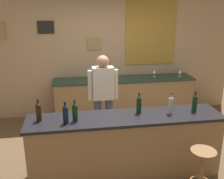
{
  "coord_description": "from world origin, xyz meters",
  "views": [
    {
      "loc": [
        -0.73,
        -3.72,
        2.4
      ],
      "look_at": [
        -0.06,
        0.45,
        1.05
      ],
      "focal_mm": 42.27,
      "sensor_mm": 36.0,
      "label": 1
    }
  ],
  "objects_px": {
    "wine_bottle_b": "(65,114)",
    "wine_glass_b": "(180,72)",
    "wine_bottle_c": "(75,112)",
    "wine_glass_a": "(154,72)",
    "wine_bottle_f": "(195,102)",
    "bartender": "(103,95)",
    "bar_stool": "(202,166)",
    "wine_bottle_d": "(139,104)",
    "coffee_mug": "(96,77)",
    "wine_bottle_e": "(171,105)",
    "wine_bottle_a": "(39,111)"
  },
  "relations": [
    {
      "from": "wine_bottle_f",
      "to": "coffee_mug",
      "type": "bearing_deg",
      "value": 120.51
    },
    {
      "from": "wine_bottle_a",
      "to": "wine_bottle_b",
      "type": "bearing_deg",
      "value": -21.19
    },
    {
      "from": "wine_bottle_c",
      "to": "wine_bottle_e",
      "type": "relative_size",
      "value": 1.0
    },
    {
      "from": "bartender",
      "to": "bar_stool",
      "type": "relative_size",
      "value": 2.38
    },
    {
      "from": "wine_bottle_c",
      "to": "wine_glass_b",
      "type": "distance_m",
      "value": 3.11
    },
    {
      "from": "bartender",
      "to": "wine_glass_b",
      "type": "height_order",
      "value": "bartender"
    },
    {
      "from": "wine_bottle_f",
      "to": "wine_bottle_b",
      "type": "bearing_deg",
      "value": -176.09
    },
    {
      "from": "bartender",
      "to": "coffee_mug",
      "type": "bearing_deg",
      "value": 90.1
    },
    {
      "from": "bar_stool",
      "to": "wine_bottle_b",
      "type": "relative_size",
      "value": 2.22
    },
    {
      "from": "bar_stool",
      "to": "wine_bottle_d",
      "type": "xyz_separation_m",
      "value": [
        -0.64,
        0.75,
        0.6
      ]
    },
    {
      "from": "bartender",
      "to": "wine_bottle_b",
      "type": "bearing_deg",
      "value": -121.06
    },
    {
      "from": "bar_stool",
      "to": "wine_bottle_c",
      "type": "bearing_deg",
      "value": 158.75
    },
    {
      "from": "wine_bottle_b",
      "to": "wine_glass_b",
      "type": "xyz_separation_m",
      "value": [
        2.46,
        2.09,
        -0.05
      ]
    },
    {
      "from": "wine_bottle_a",
      "to": "wine_bottle_b",
      "type": "xyz_separation_m",
      "value": [
        0.36,
        -0.14,
        0.0
      ]
    },
    {
      "from": "wine_bottle_b",
      "to": "coffee_mug",
      "type": "distance_m",
      "value": 2.3
    },
    {
      "from": "wine_bottle_e",
      "to": "wine_bottle_a",
      "type": "bearing_deg",
      "value": 178.88
    },
    {
      "from": "wine_bottle_f",
      "to": "wine_glass_a",
      "type": "distance_m",
      "value": 2.07
    },
    {
      "from": "wine_bottle_f",
      "to": "bar_stool",
      "type": "bearing_deg",
      "value": -104.24
    },
    {
      "from": "wine_bottle_b",
      "to": "wine_bottle_e",
      "type": "distance_m",
      "value": 1.48
    },
    {
      "from": "wine_bottle_b",
      "to": "wine_glass_b",
      "type": "relative_size",
      "value": 1.97
    },
    {
      "from": "wine_bottle_b",
      "to": "wine_bottle_e",
      "type": "bearing_deg",
      "value": 3.95
    },
    {
      "from": "wine_bottle_c",
      "to": "wine_bottle_d",
      "type": "distance_m",
      "value": 0.92
    },
    {
      "from": "wine_glass_a",
      "to": "bar_stool",
      "type": "bearing_deg",
      "value": -94.74
    },
    {
      "from": "wine_bottle_b",
      "to": "wine_glass_b",
      "type": "height_order",
      "value": "wine_bottle_b"
    },
    {
      "from": "wine_bottle_a",
      "to": "wine_glass_a",
      "type": "height_order",
      "value": "wine_bottle_a"
    },
    {
      "from": "wine_bottle_e",
      "to": "coffee_mug",
      "type": "relative_size",
      "value": 2.45
    },
    {
      "from": "wine_bottle_b",
      "to": "wine_glass_a",
      "type": "bearing_deg",
      "value": 48.96
    },
    {
      "from": "bartender",
      "to": "wine_glass_b",
      "type": "distance_m",
      "value": 2.12
    },
    {
      "from": "bar_stool",
      "to": "wine_bottle_f",
      "type": "height_order",
      "value": "wine_bottle_f"
    },
    {
      "from": "wine_bottle_c",
      "to": "wine_glass_a",
      "type": "height_order",
      "value": "wine_bottle_c"
    },
    {
      "from": "wine_bottle_c",
      "to": "wine_glass_b",
      "type": "height_order",
      "value": "wine_bottle_c"
    },
    {
      "from": "wine_bottle_d",
      "to": "wine_bottle_f",
      "type": "bearing_deg",
      "value": -4.49
    },
    {
      "from": "wine_bottle_e",
      "to": "wine_bottle_f",
      "type": "xyz_separation_m",
      "value": [
        0.38,
        0.02,
        0.0
      ]
    },
    {
      "from": "wine_bottle_c",
      "to": "wine_bottle_e",
      "type": "bearing_deg",
      "value": 2.26
    },
    {
      "from": "wine_bottle_f",
      "to": "wine_bottle_e",
      "type": "bearing_deg",
      "value": -176.23
    },
    {
      "from": "wine_bottle_b",
      "to": "wine_bottle_d",
      "type": "relative_size",
      "value": 1.0
    },
    {
      "from": "wine_bottle_b",
      "to": "wine_bottle_f",
      "type": "distance_m",
      "value": 1.86
    },
    {
      "from": "wine_bottle_e",
      "to": "coffee_mug",
      "type": "xyz_separation_m",
      "value": [
        -0.85,
        2.11,
        -0.11
      ]
    },
    {
      "from": "wine_bottle_b",
      "to": "wine_glass_a",
      "type": "distance_m",
      "value": 2.91
    },
    {
      "from": "bartender",
      "to": "bar_stool",
      "type": "xyz_separation_m",
      "value": [
        1.05,
        -1.6,
        -0.48
      ]
    },
    {
      "from": "bartender",
      "to": "wine_bottle_a",
      "type": "bearing_deg",
      "value": -137.4
    },
    {
      "from": "coffee_mug",
      "to": "wine_bottle_b",
      "type": "bearing_deg",
      "value": -105.78
    },
    {
      "from": "bar_stool",
      "to": "wine_glass_b",
      "type": "distance_m",
      "value": 2.82
    },
    {
      "from": "wine_bottle_f",
      "to": "wine_glass_b",
      "type": "height_order",
      "value": "wine_bottle_f"
    },
    {
      "from": "wine_bottle_e",
      "to": "wine_bottle_d",
      "type": "bearing_deg",
      "value": 168.6
    },
    {
      "from": "wine_bottle_f",
      "to": "coffee_mug",
      "type": "height_order",
      "value": "wine_bottle_f"
    },
    {
      "from": "bar_stool",
      "to": "wine_bottle_d",
      "type": "bearing_deg",
      "value": 130.76
    },
    {
      "from": "wine_glass_b",
      "to": "wine_bottle_f",
      "type": "bearing_deg",
      "value": -107.2
    },
    {
      "from": "wine_bottle_a",
      "to": "bar_stool",
      "type": "bearing_deg",
      "value": -18.84
    },
    {
      "from": "bartender",
      "to": "wine_bottle_f",
      "type": "xyz_separation_m",
      "value": [
        1.23,
        -0.91,
        0.12
      ]
    }
  ]
}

